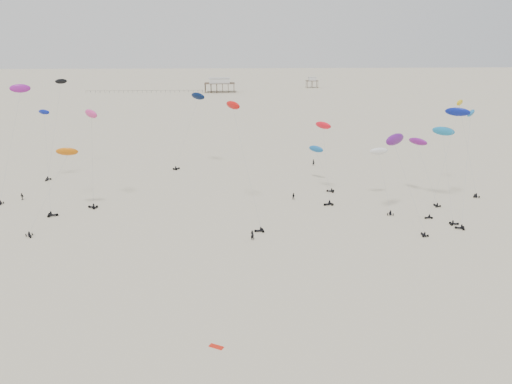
{
  "coord_description": "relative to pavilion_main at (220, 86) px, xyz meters",
  "views": [
    {
      "loc": [
        -5.45,
        -4.48,
        35.43
      ],
      "look_at": [
        0.0,
        88.0,
        7.0
      ],
      "focal_mm": 35.0,
      "sensor_mm": 36.0,
      "label": 1
    }
  ],
  "objects": [
    {
      "name": "rig_8",
      "position": [
        -24.33,
        -247.63,
        11.06
      ],
      "size": [
        4.37,
        5.55,
        21.5
      ],
      "rotation": [
        0.0,
        0.0,
        1.2
      ],
      "color": "black",
      "rests_on": "ground"
    },
    {
      "name": "pier_fence",
      "position": [
        -52.0,
        -0.0,
        -3.45
      ],
      "size": [
        80.2,
        0.2,
        1.5
      ],
      "color": "black",
      "rests_on": "ground"
    },
    {
      "name": "pavilion_small",
      "position": [
        70.0,
        30.0,
        -0.74
      ],
      "size": [
        9.0,
        7.0,
        8.0
      ],
      "color": "brown",
      "rests_on": "ground"
    },
    {
      "name": "rig_4",
      "position": [
        38.83,
        -248.34,
        4.39
      ],
      "size": [
        4.48,
        13.79,
        15.08
      ],
      "rotation": [
        0.0,
        0.0,
        6.01
      ],
      "color": "black",
      "rests_on": "ground"
    },
    {
      "name": "rig_6",
      "position": [
        48.7,
        -245.27,
        6.89
      ],
      "size": [
        5.34,
        12.23,
        15.0
      ],
      "rotation": [
        0.0,
        0.0,
        0.29
      ],
      "color": "black",
      "rests_on": "ground"
    },
    {
      "name": "rig_14",
      "position": [
        -4.45,
        -214.35,
        12.72
      ],
      "size": [
        10.48,
        6.15,
        21.64
      ],
      "rotation": [
        0.0,
        0.0,
        5.47
      ],
      "color": "black",
      "rests_on": "ground"
    },
    {
      "name": "rig_5",
      "position": [
        -44.89,
        -232.5,
        16.61
      ],
      "size": [
        5.04,
        17.14,
        27.24
      ],
      "rotation": [
        0.0,
        0.0,
        3.38
      ],
      "color": "black",
      "rests_on": "ground"
    },
    {
      "name": "grounded_kite_b",
      "position": [
        2.82,
        -302.44,
        -4.22
      ],
      "size": [
        1.91,
        1.49,
        0.07
      ],
      "primitive_type": "cube",
      "rotation": [
        0.0,
        0.0,
        -0.51
      ],
      "color": "red",
      "rests_on": "ground"
    },
    {
      "name": "spectator_3",
      "position": [
        29.71,
        -213.71,
        -4.22
      ],
      "size": [
        0.95,
        0.92,
        2.17
      ],
      "primitive_type": "imported",
      "rotation": [
        0.0,
        0.0,
        2.47
      ],
      "color": "black",
      "rests_on": "ground"
    },
    {
      "name": "rig_0",
      "position": [
        61.11,
        -241.65,
        7.89
      ],
      "size": [
        4.94,
        11.11,
        22.04
      ],
      "rotation": [
        0.0,
        0.0,
        6.09
      ],
      "color": "black",
      "rests_on": "ground"
    },
    {
      "name": "rig_13",
      "position": [
        38.27,
        -259.28,
        10.64
      ],
      "size": [
        6.89,
        14.61,
        19.08
      ],
      "rotation": [
        0.0,
        0.0,
        0.21
      ],
      "color": "black",
      "rests_on": "ground"
    },
    {
      "name": "rig_12",
      "position": [
        51.11,
        -252.16,
        9.66
      ],
      "size": [
        5.5,
        17.0,
        20.42
      ],
      "rotation": [
        0.0,
        0.0,
        4.61
      ],
      "color": "black",
      "rests_on": "ground"
    },
    {
      "name": "rig_9",
      "position": [
        -32.87,
        -251.27,
        3.73
      ],
      "size": [
        4.43,
        9.52,
        21.42
      ],
      "rotation": [
        0.0,
        0.0,
        4.87
      ],
      "color": "black",
      "rests_on": "ground"
    },
    {
      "name": "pavilion_main",
      "position": [
        0.0,
        0.0,
        0.0
      ],
      "size": [
        21.0,
        13.0,
        9.8
      ],
      "color": "brown",
      "rests_on": "ground"
    },
    {
      "name": "rig_3",
      "position": [
        -29.59,
        -253.09,
        6.51
      ],
      "size": [
        7.24,
        17.12,
        19.16
      ],
      "rotation": [
        0.0,
        0.0,
        3.62
      ],
      "color": "black",
      "rests_on": "ground"
    },
    {
      "name": "spectator_0",
      "position": [
        8.89,
        -269.28,
        -4.22
      ],
      "size": [
        0.98,
        0.9,
        2.22
      ],
      "primitive_type": "imported",
      "rotation": [
        0.0,
        0.0,
        2.58
      ],
      "color": "black",
      "rests_on": "ground"
    },
    {
      "name": "rig_7",
      "position": [
        54.67,
        -255.07,
        11.32
      ],
      "size": [
        9.61,
        17.98,
        24.96
      ],
      "rotation": [
        0.0,
        0.0,
        1.21
      ],
      "color": "black",
      "rests_on": "ground"
    },
    {
      "name": "ground_plane",
      "position": [
        10.0,
        -150.0,
        -4.22
      ],
      "size": [
        900.0,
        900.0,
        0.0
      ],
      "primitive_type": "plane",
      "color": "beige"
    },
    {
      "name": "spectator_1",
      "position": [
        19.66,
        -245.7,
        -4.22
      ],
      "size": [
        0.92,
        0.53,
        1.88
      ],
      "primitive_type": "imported",
      "rotation": [
        0.0,
        0.0,
        6.28
      ],
      "color": "black",
      "rests_on": "ground"
    },
    {
      "name": "spectator_2",
      "position": [
        -42.85,
        -242.16,
        -4.22
      ],
      "size": [
        1.26,
        0.99,
        1.89
      ],
      "primitive_type": "imported",
      "rotation": [
        0.0,
        0.0,
        5.88
      ],
      "color": "black",
      "rests_on": "ground"
    },
    {
      "name": "rig_1",
      "position": [
        6.99,
        -255.58,
        13.1
      ],
      "size": [
        7.64,
        15.83,
        25.19
      ],
      "rotation": [
        0.0,
        0.0,
        1.68
      ],
      "color": "black",
      "rests_on": "ground"
    },
    {
      "name": "rig_11",
      "position": [
        51.72,
        -254.1,
        14.5
      ],
      "size": [
        10.32,
        9.71,
        22.7
      ],
      "rotation": [
        0.0,
        0.0,
        1.82
      ],
      "color": "black",
      "rests_on": "ground"
    },
    {
      "name": "rig_10",
      "position": [
        26.59,
        -245.03,
        7.65
      ],
      "size": [
        4.29,
        10.79,
        17.87
      ],
      "rotation": [
        0.0,
        0.0,
        1.92
      ],
      "color": "black",
      "rests_on": "ground"
    },
    {
      "name": "rig_2",
      "position": [
        -41.2,
        -219.42,
        9.33
      ],
      "size": [
        5.13,
        13.82,
        26.11
      ],
      "rotation": [
        0.0,
        0.0,
        2.94
      ],
      "color": "black",
      "rests_on": "ground"
    },
    {
      "name": "rig_15",
      "position": [
        27.72,
        -232.73,
        2.61
      ],
      "size": [
        5.44,
        12.78,
        12.23
      ],
      "rotation": [
        0.0,
        0.0,
        1.25
      ],
      "color": "black",
      "rests_on": "ground"
    }
  ]
}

